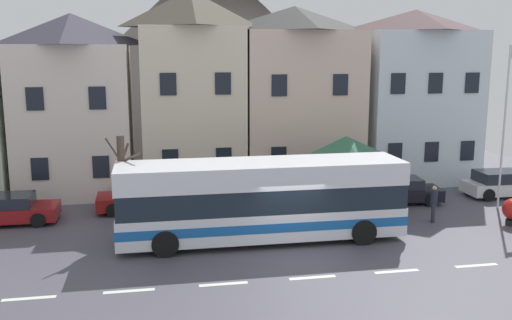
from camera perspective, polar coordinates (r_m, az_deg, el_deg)
ground_plane at (r=21.38m, az=4.12°, el=-9.65°), size 40.00×60.00×0.07m
townhouse_01 at (r=31.80m, az=-17.66°, el=5.36°), size 5.72×6.19×9.39m
townhouse_02 at (r=31.17m, az=-6.42°, el=6.83°), size 5.41×5.35×10.62m
townhouse_03 at (r=32.83m, az=3.80°, el=6.47°), size 6.49×6.78×9.93m
townhouse_04 at (r=34.55m, az=15.40°, el=6.20°), size 6.41×5.34×9.79m
hilltop_castle at (r=51.09m, az=-4.46°, el=11.97°), size 34.31×34.31×25.02m
transit_bus at (r=22.58m, az=0.56°, el=-4.13°), size 11.33×2.79×3.19m
bus_shelter at (r=27.12m, az=8.97°, el=1.15°), size 3.60×3.60×3.54m
parked_car_00 at (r=27.32m, az=-23.69°, el=-4.55°), size 4.19×1.99×1.27m
parked_car_01 at (r=29.34m, az=14.10°, el=-2.96°), size 4.18×2.26×1.25m
parked_car_02 at (r=27.60m, az=-10.94°, el=-3.68°), size 4.48×2.06×1.25m
parked_car_03 at (r=32.33m, az=23.36°, el=-2.20°), size 3.93×2.01×1.34m
pedestrian_00 at (r=26.21m, az=8.97°, el=-3.73°), size 0.36×0.38×1.64m
pedestrian_01 at (r=26.19m, az=12.10°, el=-4.15°), size 0.31×0.36×1.51m
pedestrian_02 at (r=26.33m, az=17.37°, el=-4.15°), size 0.31×0.35×1.65m
public_bench at (r=29.04m, az=7.31°, el=-3.15°), size 1.73×0.48×0.87m
flagpole at (r=29.18m, az=23.79°, el=4.01°), size 0.95×0.10×7.74m
bare_tree_02 at (r=23.26m, az=-13.20°, el=-2.47°), size 1.45×1.32×4.21m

